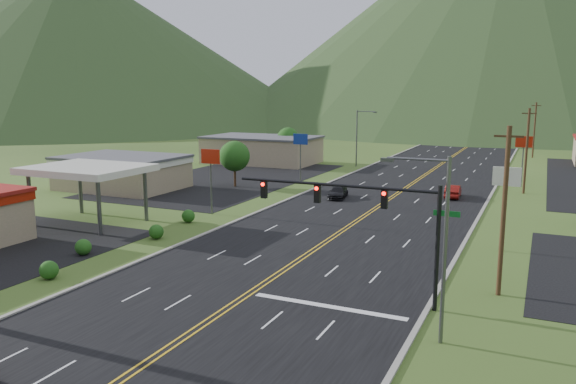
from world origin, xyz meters
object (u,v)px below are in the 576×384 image
at_px(streetlight_east, 439,237).
at_px(car_dark_mid, 338,193).
at_px(traffic_signal, 366,210).
at_px(streetlight_west, 359,134).
at_px(gas_canopy, 87,171).
at_px(car_red_far, 453,191).

height_order(streetlight_east, car_dark_mid, streetlight_east).
xyz_separation_m(traffic_signal, car_dark_mid, (-11.92, 28.95, -4.69)).
xyz_separation_m(traffic_signal, streetlight_west, (-18.16, 56.00, -0.15)).
height_order(traffic_signal, streetlight_east, streetlight_east).
bearing_deg(gas_canopy, traffic_signal, -15.70).
relative_size(traffic_signal, car_red_far, 2.96).
height_order(streetlight_east, car_red_far, streetlight_east).
xyz_separation_m(traffic_signal, gas_canopy, (-28.48, 8.00, -0.46)).
bearing_deg(car_red_far, streetlight_east, 93.61).
relative_size(streetlight_east, car_dark_mid, 2.03).
bearing_deg(gas_canopy, streetlight_west, 77.87).
relative_size(streetlight_west, car_red_far, 2.04).
bearing_deg(car_red_far, streetlight_west, -53.41).
xyz_separation_m(gas_canopy, car_red_far, (28.32, 26.66, -4.14)).
xyz_separation_m(traffic_signal, car_red_far, (-0.17, 34.66, -4.60)).
relative_size(streetlight_east, gas_canopy, 0.90).
relative_size(streetlight_east, streetlight_west, 1.00).
bearing_deg(car_dark_mid, traffic_signal, -77.26).
distance_m(traffic_signal, gas_canopy, 29.59).
bearing_deg(streetlight_west, car_dark_mid, -77.01).
relative_size(traffic_signal, car_dark_mid, 2.95).
bearing_deg(gas_canopy, car_red_far, 43.27).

